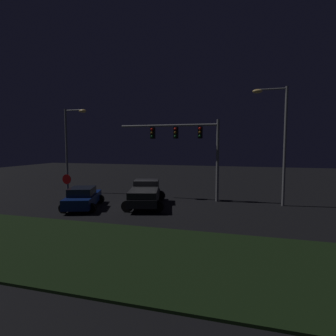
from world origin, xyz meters
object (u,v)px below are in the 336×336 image
Objects in this scene: traffic_signal_gantry at (187,140)px; stop_sign at (67,183)px; car_sedan at (83,198)px; street_lamp_left at (70,140)px; street_lamp_right at (279,132)px; pickup_truck at (145,192)px.

traffic_signal_gantry is 3.73× the size of stop_sign.
car_sedan is 2.65m from stop_sign.
street_lamp_right is (18.13, -0.76, 0.47)m from street_lamp_left.
traffic_signal_gantry reaches higher than car_sedan.
pickup_truck is at bearing 6.94° from stop_sign.
car_sedan is 0.57× the size of traffic_signal_gantry.
stop_sign is at bearing -58.83° from street_lamp_left.
pickup_truck reaches higher than car_sedan.
street_lamp_right is 16.45m from stop_sign.
pickup_truck is 0.69× the size of traffic_signal_gantry.
pickup_truck is at bearing -82.43° from car_sedan.
street_lamp_right is at bearing -2.17° from traffic_signal_gantry.
street_lamp_right is 3.90× the size of stop_sign.
pickup_truck is 6.28m from stop_sign.
traffic_signal_gantry is at bearing -2.55° from street_lamp_left.
street_lamp_left is at bearing 22.23° from car_sedan.
street_lamp_left is (-4.69, 5.38, 4.21)m from car_sedan.
street_lamp_right reaches higher than car_sedan.
pickup_truck is at bearing -21.23° from street_lamp_left.
stop_sign is at bearing -157.50° from traffic_signal_gantry.
street_lamp_right reaches higher than traffic_signal_gantry.
traffic_signal_gantry reaches higher than pickup_truck.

